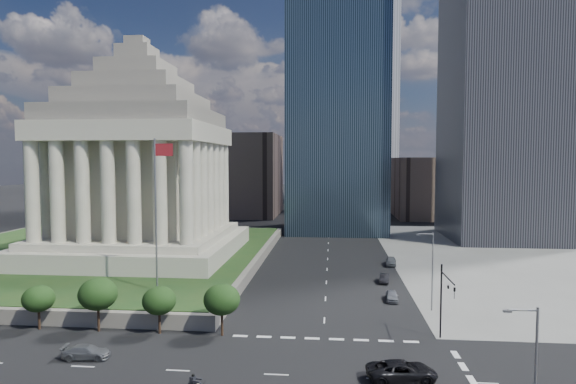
# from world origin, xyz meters

# --- Properties ---
(ground) EXTENTS (500.00, 500.00, 0.00)m
(ground) POSITION_xyz_m (0.00, 100.00, 0.00)
(ground) COLOR black
(ground) RESTS_ON ground
(sidewalk_ne) EXTENTS (68.00, 90.00, 0.03)m
(sidewalk_ne) POSITION_xyz_m (46.00, 60.00, 0.01)
(sidewalk_ne) COLOR slate
(sidewalk_ne) RESTS_ON ground
(plaza_terrace) EXTENTS (66.00, 70.00, 1.80)m
(plaza_terrace) POSITION_xyz_m (-45.00, 50.00, 0.90)
(plaza_terrace) COLOR slate
(plaza_terrace) RESTS_ON ground
(plaza_lawn) EXTENTS (64.00, 68.00, 0.10)m
(plaza_lawn) POSITION_xyz_m (-45.00, 50.00, 1.85)
(plaza_lawn) COLOR #1D3D19
(plaza_lawn) RESTS_ON plaza_terrace
(war_memorial) EXTENTS (34.00, 34.00, 39.00)m
(war_memorial) POSITION_xyz_m (-34.00, 48.00, 21.40)
(war_memorial) COLOR #A8A38D
(war_memorial) RESTS_ON plaza_lawn
(flagpole) EXTENTS (2.52, 0.24, 20.00)m
(flagpole) POSITION_xyz_m (-21.83, 24.00, 13.11)
(flagpole) COLOR slate
(flagpole) RESTS_ON plaza_lawn
(tree_row) EXTENTS (53.00, 4.00, 6.00)m
(tree_row) POSITION_xyz_m (-35.50, 14.00, 3.00)
(tree_row) COLOR black
(tree_row) RESTS_ON ground
(midrise_glass) EXTENTS (26.00, 26.00, 60.00)m
(midrise_glass) POSITION_xyz_m (2.00, 95.00, 30.00)
(midrise_glass) COLOR black
(midrise_glass) RESTS_ON ground
(highrise_ne) EXTENTS (26.00, 28.00, 100.00)m
(highrise_ne) POSITION_xyz_m (42.00, 85.00, 50.00)
(highrise_ne) COLOR black
(highrise_ne) RESTS_ON ground
(building_filler_ne) EXTENTS (20.00, 30.00, 20.00)m
(building_filler_ne) POSITION_xyz_m (32.00, 130.00, 10.00)
(building_filler_ne) COLOR brown
(building_filler_ne) RESTS_ON ground
(building_filler_nw) EXTENTS (24.00, 30.00, 28.00)m
(building_filler_nw) POSITION_xyz_m (-30.00, 130.00, 14.00)
(building_filler_nw) COLOR brown
(building_filler_nw) RESTS_ON ground
(traffic_signal_ne) EXTENTS (0.30, 5.74, 8.00)m
(traffic_signal_ne) POSITION_xyz_m (12.50, 13.70, 5.25)
(traffic_signal_ne) COLOR black
(traffic_signal_ne) RESTS_ON ground
(street_lamp_south) EXTENTS (2.13, 0.22, 10.00)m
(street_lamp_south) POSITION_xyz_m (13.33, -6.00, 5.66)
(street_lamp_south) COLOR slate
(street_lamp_south) RESTS_ON ground
(street_lamp_north) EXTENTS (2.13, 0.22, 10.00)m
(street_lamp_north) POSITION_xyz_m (13.33, 25.00, 5.66)
(street_lamp_north) COLOR slate
(street_lamp_north) RESTS_ON ground
(pickup_truck) EXTENTS (6.44, 3.72, 1.69)m
(pickup_truck) POSITION_xyz_m (6.94, 4.84, 0.84)
(pickup_truck) COLOR black
(pickup_truck) RESTS_ON ground
(suv_grey) EXTENTS (4.68, 2.30, 1.31)m
(suv_grey) POSITION_xyz_m (-22.57, 6.77, 0.66)
(suv_grey) COLOR #525459
(suv_grey) RESTS_ON ground
(parked_sedan_near) EXTENTS (1.87, 4.13, 1.38)m
(parked_sedan_near) POSITION_xyz_m (9.00, 28.94, 0.69)
(parked_sedan_near) COLOR gray
(parked_sedan_near) RESTS_ON ground
(parked_sedan_mid) EXTENTS (1.83, 4.07, 1.30)m
(parked_sedan_mid) POSITION_xyz_m (9.00, 38.72, 0.65)
(parked_sedan_mid) COLOR black
(parked_sedan_mid) RESTS_ON ground
(parked_sedan_far) EXTENTS (2.35, 4.77, 1.57)m
(parked_sedan_far) POSITION_xyz_m (11.50, 51.34, 0.78)
(parked_sedan_far) COLOR slate
(parked_sedan_far) RESTS_ON ground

